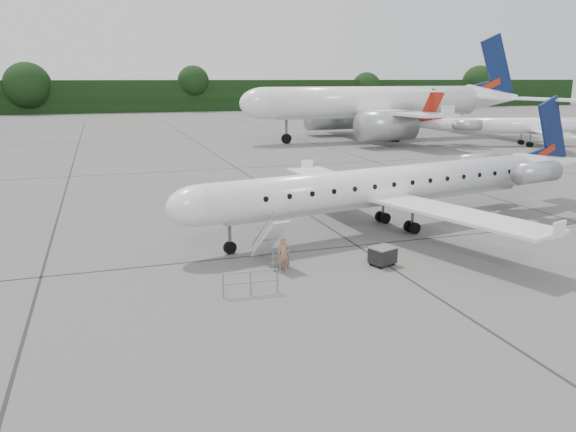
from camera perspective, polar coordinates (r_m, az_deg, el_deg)
name	(u,v)px	position (r m, az deg, el deg)	size (l,w,h in m)	color
ground	(488,271)	(26.97, 19.63, -5.29)	(320.00, 320.00, 0.00)	#626260
treeline	(164,96)	(150.84, -12.44, 11.82)	(260.00, 4.00, 8.00)	black
main_regional_jet	(385,167)	(31.92, 9.87, 4.91)	(28.22, 20.32, 7.24)	white
airstair	(270,240)	(26.13, -1.84, -2.46)	(0.85, 2.36, 2.27)	white
passenger	(284,255)	(25.10, -0.45, -3.94)	(0.58, 0.38, 1.59)	#916A4F
safety_railing	(251,283)	(22.58, -3.82, -6.84)	(2.20, 0.08, 1.00)	gray
baggage_cart	(383,255)	(26.41, 9.58, -3.98)	(1.09, 0.88, 0.94)	black
bg_narrowbody	(374,87)	(80.04, 8.71, 12.87)	(40.87, 29.43, 14.67)	white
bg_regional_right	(535,118)	(79.00, 23.84, 9.12)	(27.14, 19.54, 7.12)	white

